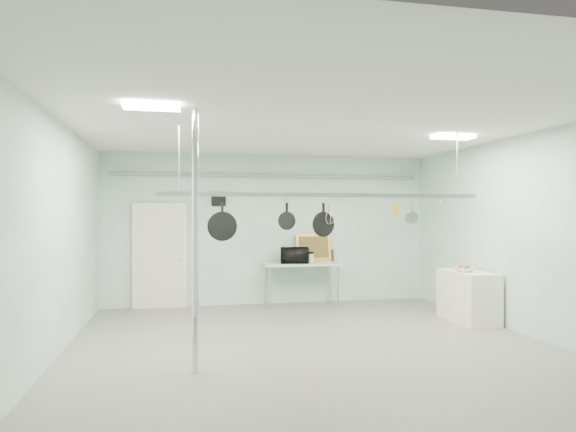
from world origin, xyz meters
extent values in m
plane|color=gray|center=(0.00, 0.00, 0.00)|extent=(8.00, 8.00, 0.00)
cube|color=silver|center=(0.00, 0.00, 3.19)|extent=(7.00, 8.00, 0.02)
cube|color=silver|center=(0.00, 3.99, 1.60)|extent=(7.00, 0.02, 3.20)
cube|color=silver|center=(3.49, 0.00, 1.60)|extent=(0.02, 8.00, 3.20)
cube|color=silver|center=(-2.30, 3.94, 1.05)|extent=(1.10, 0.10, 2.20)
cube|color=black|center=(-1.10, 3.97, 2.25)|extent=(0.30, 0.04, 0.30)
cylinder|color=gray|center=(0.00, 3.90, 2.75)|extent=(6.60, 0.07, 0.07)
cylinder|color=silver|center=(-1.70, -0.60, 1.60)|extent=(0.08, 0.08, 3.20)
cube|color=silver|center=(0.60, 3.60, 0.88)|extent=(1.60, 0.70, 0.05)
cylinder|color=#B7B7BC|center=(-0.12, 3.32, 0.43)|extent=(0.04, 0.04, 0.86)
cylinder|color=#B7B7BC|center=(-0.12, 3.88, 0.43)|extent=(0.04, 0.04, 0.86)
cylinder|color=#B7B7BC|center=(1.32, 3.32, 0.43)|extent=(0.04, 0.04, 0.86)
cylinder|color=#B7B7BC|center=(1.32, 3.88, 0.43)|extent=(0.04, 0.04, 0.86)
cube|color=white|center=(3.15, 1.40, 0.45)|extent=(0.60, 1.20, 0.90)
cube|color=#B7B7BC|center=(0.20, 0.30, 2.20)|extent=(4.80, 0.06, 0.06)
cylinder|color=#B7B7BC|center=(-1.90, 0.30, 2.70)|extent=(0.02, 0.02, 0.94)
cylinder|color=#B7B7BC|center=(2.30, 0.30, 2.70)|extent=(0.02, 0.02, 0.94)
cube|color=white|center=(-2.20, -0.80, 3.16)|extent=(0.65, 0.30, 0.05)
cube|color=white|center=(2.40, 0.60, 3.16)|extent=(0.65, 0.30, 0.05)
imported|color=black|center=(0.44, 3.53, 1.07)|extent=(0.65, 0.50, 0.32)
cylinder|color=white|center=(0.79, 3.54, 1.00)|extent=(0.14, 0.14, 0.19)
cube|color=gold|center=(0.95, 3.90, 1.20)|extent=(0.79, 0.18, 0.58)
cube|color=#311E11|center=(1.25, 3.90, 1.03)|extent=(0.30, 0.09, 0.25)
imported|color=silver|center=(3.04, 1.33, 0.94)|extent=(0.43, 0.43, 0.08)
camera|label=1|loc=(-1.86, -6.91, 1.91)|focal=32.00mm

